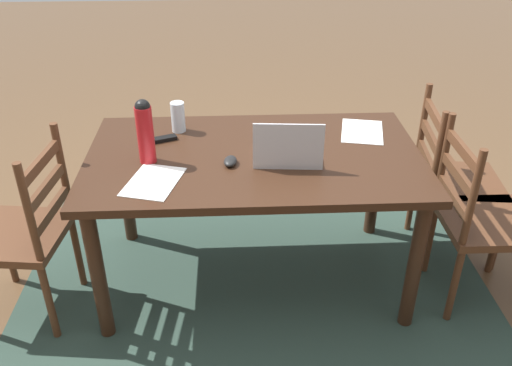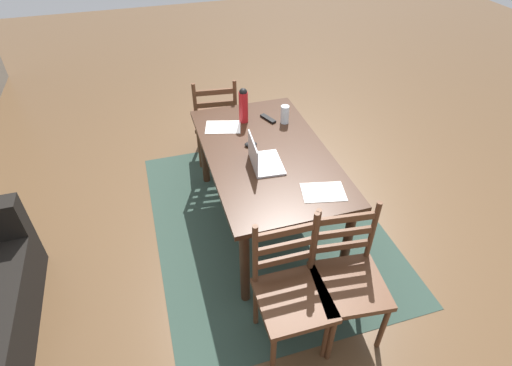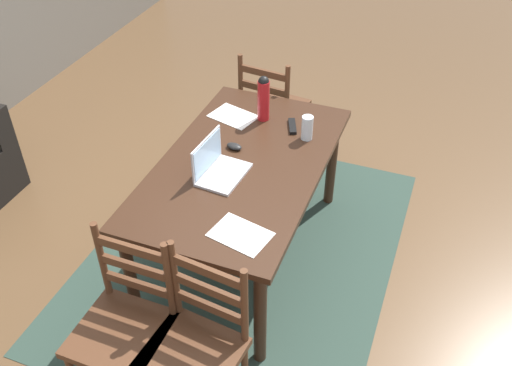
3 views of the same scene
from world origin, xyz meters
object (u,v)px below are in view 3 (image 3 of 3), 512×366
at_px(laptop, 216,166).
at_px(tv_remote, 292,126).
at_px(chair_left_near, 194,349).
at_px(chair_right_far, 272,109).
at_px(water_bottle, 264,97).
at_px(computer_mouse, 234,146).
at_px(chair_left_far, 125,326).
at_px(dining_table, 242,175).
at_px(drinking_glass, 307,128).

bearing_deg(laptop, tv_remote, -22.57).
bearing_deg(chair_left_near, tv_remote, 1.14).
relative_size(chair_right_far, water_bottle, 3.05).
xyz_separation_m(chair_right_far, tv_remote, (-0.63, -0.35, 0.31)).
bearing_deg(computer_mouse, chair_right_far, 13.77).
distance_m(chair_right_far, tv_remote, 0.78).
distance_m(chair_right_far, laptop, 1.30).
bearing_deg(laptop, chair_right_far, 4.39).
xyz_separation_m(chair_left_far, computer_mouse, (1.22, -0.09, 0.31)).
height_order(chair_left_near, computer_mouse, chair_left_near).
height_order(dining_table, chair_left_far, chair_left_far).
relative_size(chair_left_near, drinking_glass, 6.01).
distance_m(drinking_glass, tv_remote, 0.17).
distance_m(chair_left_near, computer_mouse, 1.29).
distance_m(chair_left_far, drinking_glass, 1.60).
distance_m(laptop, tv_remote, 0.68).
height_order(laptop, tv_remote, laptop).
height_order(chair_left_far, computer_mouse, chair_left_far).
xyz_separation_m(chair_left_far, water_bottle, (1.60, -0.14, 0.46)).
distance_m(dining_table, water_bottle, 0.57).
xyz_separation_m(dining_table, water_bottle, (0.50, 0.05, 0.25)).
height_order(computer_mouse, tv_remote, computer_mouse).
height_order(chair_right_far, laptop, laptop).
relative_size(laptop, drinking_glass, 2.13).
distance_m(chair_right_far, drinking_glass, 0.94).
xyz_separation_m(chair_left_near, computer_mouse, (1.22, 0.29, 0.31)).
height_order(chair_left_far, chair_right_far, same).
relative_size(drinking_glass, tv_remote, 0.93).
bearing_deg(computer_mouse, dining_table, -131.50).
xyz_separation_m(chair_left_near, chair_right_far, (2.20, 0.39, 0.00)).
distance_m(chair_right_far, computer_mouse, 1.04).
bearing_deg(chair_left_near, chair_left_far, 89.96).
bearing_deg(tv_remote, dining_table, 49.19).
distance_m(water_bottle, tv_remote, 0.26).
distance_m(chair_left_far, chair_left_near, 0.38).
bearing_deg(laptop, chair_left_near, -163.01).
xyz_separation_m(laptop, computer_mouse, (0.27, 0.00, -0.04)).
distance_m(chair_left_near, laptop, 1.05).
height_order(water_bottle, computer_mouse, water_bottle).
xyz_separation_m(dining_table, tv_remote, (0.47, -0.16, 0.10)).
height_order(chair_left_far, tv_remote, chair_left_far).
height_order(dining_table, chair_right_far, chair_right_far).
relative_size(dining_table, chair_left_near, 1.71).
bearing_deg(chair_left_far, laptop, -5.48).
relative_size(dining_table, water_bottle, 5.21).
xyz_separation_m(dining_table, chair_left_far, (-1.10, 0.19, -0.20)).
bearing_deg(water_bottle, chair_left_near, -171.37).
bearing_deg(chair_left_near, chair_right_far, 9.95).
height_order(chair_left_near, drinking_glass, chair_left_near).
distance_m(dining_table, tv_remote, 0.51).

